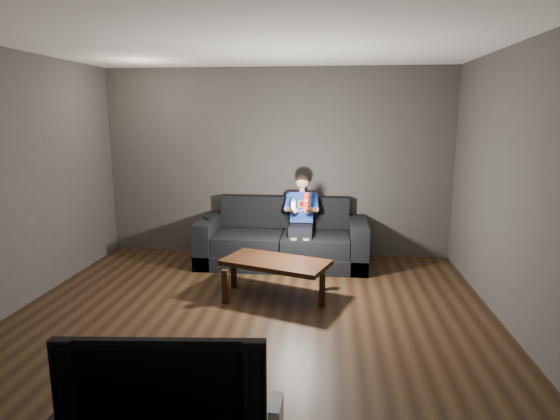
# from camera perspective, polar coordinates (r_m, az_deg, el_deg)

# --- Properties ---
(floor) EXTENTS (5.00, 5.00, 0.00)m
(floor) POSITION_cam_1_polar(r_m,az_deg,el_deg) (4.75, -3.84, -13.83)
(floor) COLOR black
(floor) RESTS_ON ground
(back_wall) EXTENTS (5.00, 0.04, 2.70)m
(back_wall) POSITION_cam_1_polar(r_m,az_deg,el_deg) (6.80, -0.43, 5.74)
(back_wall) COLOR #3C3834
(back_wall) RESTS_ON ground
(front_wall) EXTENTS (5.00, 0.04, 2.70)m
(front_wall) POSITION_cam_1_polar(r_m,az_deg,el_deg) (2.00, -16.64, -8.76)
(front_wall) COLOR #3C3834
(front_wall) RESTS_ON ground
(right_wall) EXTENTS (0.04, 5.00, 2.70)m
(right_wall) POSITION_cam_1_polar(r_m,az_deg,el_deg) (4.63, 28.09, 1.69)
(right_wall) COLOR #3C3834
(right_wall) RESTS_ON ground
(ceiling) EXTENTS (5.00, 5.00, 0.02)m
(ceiling) POSITION_cam_1_polar(r_m,az_deg,el_deg) (4.35, -4.35, 20.33)
(ceiling) COLOR white
(ceiling) RESTS_ON back_wall
(sofa) EXTENTS (2.30, 0.99, 0.89)m
(sofa) POSITION_cam_1_polar(r_m,az_deg,el_deg) (6.52, 0.33, -4.01)
(sofa) COLOR black
(sofa) RESTS_ON floor
(child) EXTENTS (0.47, 0.57, 1.14)m
(child) POSITION_cam_1_polar(r_m,az_deg,el_deg) (6.33, 2.63, -0.24)
(child) COLOR black
(child) RESTS_ON sofa
(wii_remote_red) EXTENTS (0.07, 0.09, 0.22)m
(wii_remote_red) POSITION_cam_1_polar(r_m,az_deg,el_deg) (5.85, 3.26, 1.04)
(wii_remote_red) COLOR red
(wii_remote_red) RESTS_ON child
(nunchuk_white) EXTENTS (0.08, 0.11, 0.17)m
(nunchuk_white) POSITION_cam_1_polar(r_m,az_deg,el_deg) (5.87, 1.64, 0.64)
(nunchuk_white) COLOR silver
(nunchuk_white) RESTS_ON child
(wii_remote_black) EXTENTS (0.08, 0.16, 0.03)m
(wii_remote_black) POSITION_cam_1_polar(r_m,az_deg,el_deg) (6.53, -8.80, -0.94)
(wii_remote_black) COLOR black
(wii_remote_black) RESTS_ON sofa
(coffee_table) EXTENTS (1.30, 0.94, 0.43)m
(coffee_table) POSITION_cam_1_polar(r_m,az_deg,el_deg) (5.31, -0.54, -6.73)
(coffee_table) COLOR black
(coffee_table) RESTS_ON floor
(tv) EXTENTS (0.98, 0.21, 0.56)m
(tv) POSITION_cam_1_polar(r_m,az_deg,el_deg) (2.45, -13.74, -19.93)
(tv) COLOR black
(tv) RESTS_ON media_console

